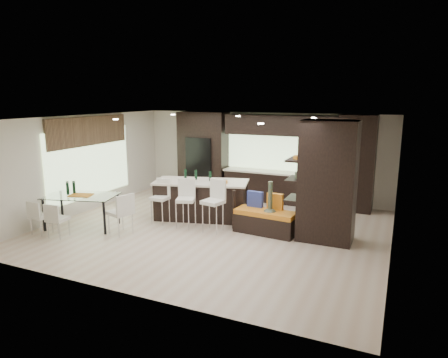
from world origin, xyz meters
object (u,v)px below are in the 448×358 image
at_px(stool_left, 160,206).
at_px(floor_vase, 270,208).
at_px(dining_table, 82,211).
at_px(stool_mid, 186,208).
at_px(kitchen_island, 201,200).
at_px(chair_near, 58,221).
at_px(stool_right, 213,211).
at_px(chair_far, 41,218).
at_px(bench, 265,222).
at_px(chair_end, 120,215).

xyz_separation_m(stool_left, floor_vase, (2.79, 0.37, 0.17)).
bearing_deg(dining_table, stool_mid, 8.47).
bearing_deg(kitchen_island, chair_near, -146.47).
xyz_separation_m(stool_mid, stool_right, (0.75, -0.01, 0.02)).
distance_m(stool_mid, chair_far, 3.40).
relative_size(bench, floor_vase, 1.15).
distance_m(kitchen_island, stool_left, 1.12).
height_order(dining_table, chair_near, dining_table).
xyz_separation_m(floor_vase, chair_near, (-4.39, -2.19, -0.26)).
xyz_separation_m(dining_table, chair_far, (-0.53, -0.76, -0.03)).
bearing_deg(bench, kitchen_island, 171.82).
bearing_deg(floor_vase, dining_table, -161.92).
xyz_separation_m(floor_vase, chair_far, (-4.92, -2.19, -0.25)).
bearing_deg(floor_vase, stool_mid, -169.46).
bearing_deg(stool_right, bench, 30.67).
bearing_deg(stool_left, stool_right, -1.03).
distance_m(stool_left, chair_end, 1.14).
bearing_deg(kitchen_island, stool_left, -147.16).
relative_size(kitchen_island, floor_vase, 1.92).
bearing_deg(stool_left, bench, 7.83).
relative_size(stool_mid, floor_vase, 0.77).
height_order(chair_near, chair_end, chair_end).
relative_size(stool_left, chair_near, 1.22).
bearing_deg(kitchen_island, stool_right, -63.59).
height_order(stool_left, stool_right, stool_right).
distance_m(stool_mid, dining_table, 2.57).
relative_size(kitchen_island, stool_left, 2.65).
relative_size(floor_vase, chair_far, 1.67).
relative_size(kitchen_island, stool_right, 2.40).
xyz_separation_m(floor_vase, dining_table, (-4.39, -1.43, -0.23)).
xyz_separation_m(stool_right, chair_end, (-1.92, -1.04, -0.05)).
xyz_separation_m(dining_table, chair_near, (0.00, -0.76, -0.03)).
distance_m(dining_table, chair_far, 0.93).
relative_size(stool_left, stool_right, 0.91).
xyz_separation_m(bench, dining_table, (-4.27, -1.44, 0.13)).
height_order(chair_far, chair_end, chair_end).
height_order(bench, chair_far, chair_far).
bearing_deg(stool_mid, chair_near, -161.66).
bearing_deg(stool_mid, kitchen_island, 70.60).
bearing_deg(kitchen_island, stool_mid, -105.02).
bearing_deg(stool_mid, bench, -7.95).
bearing_deg(dining_table, stool_left, 18.00).
bearing_deg(stool_right, chair_near, -137.78).
bearing_deg(floor_vase, chair_end, -155.96).
height_order(stool_right, chair_end, stool_right).
bearing_deg(kitchen_island, bench, -28.06).
height_order(kitchen_island, chair_near, kitchen_island).
bearing_deg(bench, dining_table, -156.49).
bearing_deg(chair_near, chair_far, 174.50).
xyz_separation_m(stool_left, chair_near, (-1.59, -1.82, -0.08)).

